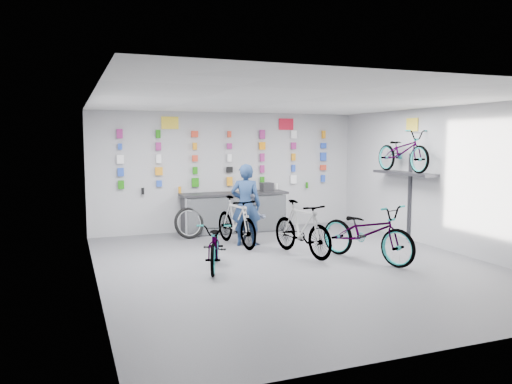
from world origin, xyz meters
name	(u,v)px	position (x,y,z in m)	size (l,w,h in m)	color
floor	(295,265)	(0.00, 0.00, 0.00)	(8.00, 8.00, 0.00)	#4D4D52
ceiling	(296,101)	(0.00, 0.00, 3.00)	(8.00, 8.00, 0.00)	white
wall_back	(229,171)	(0.00, 4.00, 1.50)	(7.00, 7.00, 0.00)	#B6B6B9
wall_front	(455,215)	(0.00, -4.00, 1.50)	(7.00, 7.00, 0.00)	#B6B6B9
wall_left	(94,191)	(-3.50, 0.00, 1.50)	(8.00, 8.00, 0.00)	#B6B6B9
wall_right	(449,179)	(3.50, 0.00, 1.50)	(8.00, 8.00, 0.00)	#B6B6B9
counter	(235,213)	(0.00, 3.54, 0.49)	(2.70, 0.66, 1.00)	black
merch_wall	(229,161)	(0.00, 3.93, 1.78)	(5.57, 0.08, 1.57)	#1C780D
wall_bracket	(405,177)	(3.33, 1.20, 1.46)	(0.39, 1.90, 2.00)	#333338
sign_left	(170,123)	(-1.50, 3.98, 2.72)	(0.42, 0.02, 0.30)	yellow
sign_right	(286,124)	(1.60, 3.98, 2.72)	(0.42, 0.02, 0.30)	red
sign_side	(412,125)	(3.48, 1.20, 2.65)	(0.02, 0.40, 0.30)	yellow
bike_left	(215,244)	(-1.44, 0.29, 0.44)	(0.58, 1.67, 0.88)	gray
bike_center	(302,228)	(0.47, 0.67, 0.55)	(0.51, 1.82, 1.09)	gray
bike_right	(367,232)	(1.43, -0.18, 0.55)	(0.74, 2.11, 1.11)	gray
bike_service	(236,221)	(-0.47, 2.00, 0.54)	(0.51, 1.79, 1.08)	gray
bike_wall	(403,151)	(3.25, 1.20, 2.05)	(0.63, 1.80, 0.95)	gray
clerk	(246,205)	(-0.27, 1.95, 0.90)	(0.65, 0.43, 1.80)	navy
customer	(253,219)	(-0.12, 1.91, 0.59)	(0.57, 0.44, 1.17)	#50576C
spare_wheel	(189,223)	(-1.25, 3.17, 0.36)	(0.79, 0.42, 0.75)	black
register	(267,187)	(0.87, 3.55, 1.11)	(0.28, 0.30, 0.22)	black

